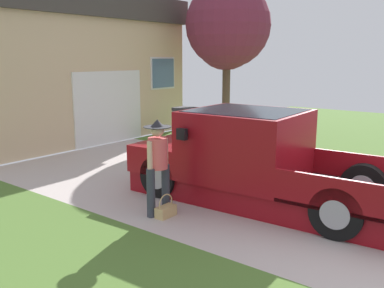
{
  "coord_description": "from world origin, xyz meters",
  "views": [
    {
      "loc": [
        -6.99,
        -0.96,
        2.64
      ],
      "look_at": [
        -1.35,
        3.44,
        1.17
      ],
      "focal_mm": 39.43,
      "sensor_mm": 36.0,
      "label": 1
    }
  ],
  "objects_px": {
    "person_with_hat": "(158,160)",
    "front_yard_tree": "(227,29)",
    "handbag": "(166,210)",
    "pickup_truck": "(253,162)",
    "house_with_garage": "(27,66)",
    "wheeled_trash_bin": "(186,123)"
  },
  "relations": [
    {
      "from": "pickup_truck",
      "to": "front_yard_tree",
      "type": "bearing_deg",
      "value": 34.17
    },
    {
      "from": "handbag",
      "to": "wheeled_trash_bin",
      "type": "relative_size",
      "value": 0.37
    },
    {
      "from": "pickup_truck",
      "to": "handbag",
      "type": "bearing_deg",
      "value": 152.86
    },
    {
      "from": "pickup_truck",
      "to": "person_with_hat",
      "type": "bearing_deg",
      "value": 146.96
    },
    {
      "from": "handbag",
      "to": "front_yard_tree",
      "type": "xyz_separation_m",
      "value": [
        7.55,
        3.79,
        3.48
      ]
    },
    {
      "from": "house_with_garage",
      "to": "handbag",
      "type": "bearing_deg",
      "value": -108.58
    },
    {
      "from": "person_with_hat",
      "to": "front_yard_tree",
      "type": "xyz_separation_m",
      "value": [
        7.52,
        3.6,
        2.64
      ]
    },
    {
      "from": "pickup_truck",
      "to": "front_yard_tree",
      "type": "xyz_separation_m",
      "value": [
        5.93,
        4.51,
        2.85
      ]
    },
    {
      "from": "front_yard_tree",
      "to": "wheeled_trash_bin",
      "type": "bearing_deg",
      "value": 176.97
    },
    {
      "from": "handbag",
      "to": "front_yard_tree",
      "type": "bearing_deg",
      "value": 26.65
    },
    {
      "from": "handbag",
      "to": "wheeled_trash_bin",
      "type": "bearing_deg",
      "value": 35.81
    },
    {
      "from": "pickup_truck",
      "to": "person_with_hat",
      "type": "xyz_separation_m",
      "value": [
        -1.59,
        0.91,
        0.21
      ]
    },
    {
      "from": "handbag",
      "to": "house_with_garage",
      "type": "distance_m",
      "value": 9.69
    },
    {
      "from": "person_with_hat",
      "to": "handbag",
      "type": "distance_m",
      "value": 0.86
    },
    {
      "from": "house_with_garage",
      "to": "wheeled_trash_bin",
      "type": "bearing_deg",
      "value": -64.5
    },
    {
      "from": "pickup_truck",
      "to": "person_with_hat",
      "type": "relative_size",
      "value": 3.42
    },
    {
      "from": "pickup_truck",
      "to": "wheeled_trash_bin",
      "type": "relative_size",
      "value": 5.21
    },
    {
      "from": "person_with_hat",
      "to": "front_yard_tree",
      "type": "height_order",
      "value": "front_yard_tree"
    },
    {
      "from": "person_with_hat",
      "to": "handbag",
      "type": "height_order",
      "value": "person_with_hat"
    },
    {
      "from": "house_with_garage",
      "to": "person_with_hat",
      "type": "bearing_deg",
      "value": -108.77
    },
    {
      "from": "person_with_hat",
      "to": "wheeled_trash_bin",
      "type": "relative_size",
      "value": 1.52
    },
    {
      "from": "pickup_truck",
      "to": "handbag",
      "type": "distance_m",
      "value": 1.88
    }
  ]
}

